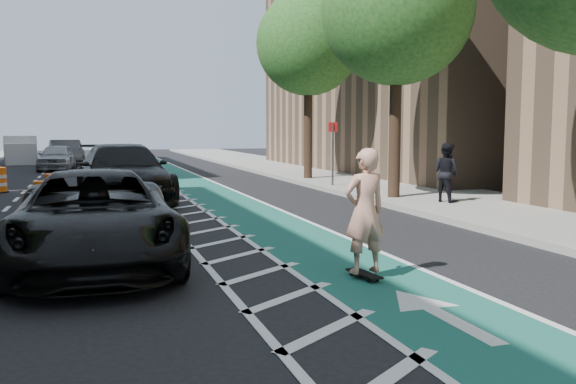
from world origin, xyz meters
name	(u,v)px	position (x,y,z in m)	size (l,w,h in m)	color
ground	(162,281)	(0.00, 0.00, 0.00)	(120.00, 120.00, 0.00)	black
bike_lane	(222,199)	(3.00, 10.00, 0.01)	(2.00, 90.00, 0.01)	#1A5B53
buffer_strip	(174,201)	(1.50, 10.00, 0.01)	(1.40, 90.00, 0.01)	silver
sidewalk_right	(405,191)	(9.50, 10.00, 0.07)	(5.00, 90.00, 0.15)	gray
curb_right	(340,193)	(7.05, 10.00, 0.08)	(0.12, 90.00, 0.16)	gray
tree_r_c	(394,11)	(7.90, 8.00, 5.77)	(4.20, 4.20, 7.90)	#382619
tree_r_d	(304,45)	(7.90, 16.00, 5.77)	(4.20, 4.20, 7.90)	#382619
sign_post	(333,153)	(7.60, 12.00, 1.35)	(0.35, 0.08, 2.47)	#4C4C4C
skateboard	(364,274)	(2.87, -0.79, 0.08)	(0.30, 0.74, 0.10)	black
skateboarder	(365,211)	(2.87, -0.79, 1.02)	(0.67, 0.44, 1.85)	tan
suv_near	(94,218)	(-0.90, 1.44, 0.78)	(2.58, 5.59, 1.55)	black
suv_far	(123,173)	(0.00, 10.32, 0.88)	(2.47, 6.08, 1.77)	black
car_silver	(57,157)	(-2.63, 26.34, 0.71)	(1.69, 4.20, 1.43)	#A0A0A5
car_grey	(66,153)	(-2.30, 30.36, 0.79)	(1.67, 4.80, 1.58)	#4E4E53
pedestrian	(446,172)	(8.72, 6.20, 0.99)	(0.82, 0.64, 1.69)	black
box_truck	(21,151)	(-5.21, 34.28, 0.82)	(2.31, 4.46, 1.79)	white
barrel_a	(43,196)	(-2.20, 9.00, 0.38)	(0.59, 0.59, 0.81)	#FF5C0D
barrel_b	(55,191)	(-1.93, 9.91, 0.44)	(0.69, 0.69, 0.94)	#FF540D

